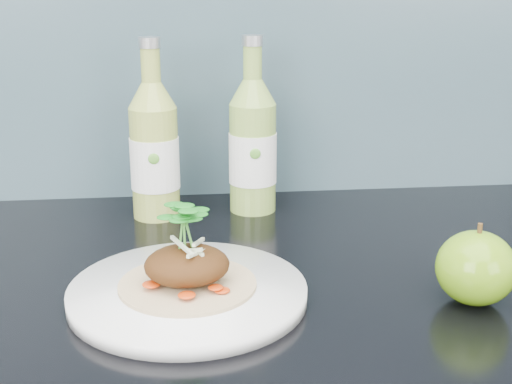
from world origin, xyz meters
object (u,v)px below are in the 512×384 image
dinner_plate (188,293)px  green_apple (476,268)px  cider_bottle_right (253,146)px  cider_bottle_left (154,151)px

dinner_plate → green_apple: 0.31m
green_apple → cider_bottle_right: (-0.20, 0.33, 0.06)m
dinner_plate → cider_bottle_right: (0.10, 0.29, 0.09)m
dinner_plate → cider_bottle_left: size_ratio=1.07×
dinner_plate → green_apple: bearing=-7.2°
dinner_plate → cider_bottle_left: (-0.04, 0.28, 0.09)m
dinner_plate → cider_bottle_left: bearing=98.2°
green_apple → cider_bottle_left: (-0.34, 0.31, 0.06)m
cider_bottle_left → cider_bottle_right: 0.14m
dinner_plate → cider_bottle_right: cider_bottle_right is taller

